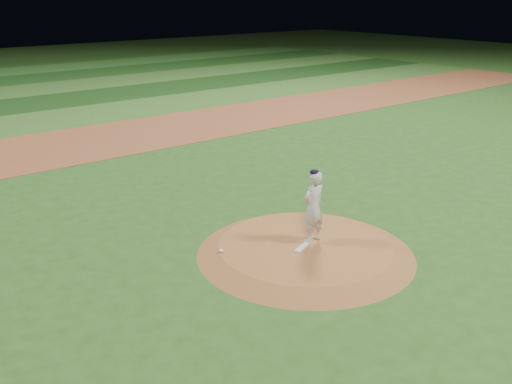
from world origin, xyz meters
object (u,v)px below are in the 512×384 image
Objects in this scene: rosin_bag at (221,251)px; pitcher_on_mound at (313,207)px; pitchers_mound at (305,249)px; pitching_rubber at (303,247)px.

rosin_bag is 0.06× the size of pitcher_on_mound.
pitching_rubber is (-0.19, -0.10, 0.14)m from pitchers_mound.
pitching_rubber is at bearing -152.19° from pitchers_mound.
rosin_bag reaches higher than pitching_rubber.
pitchers_mound is at bearing -27.08° from rosin_bag.
pitcher_on_mound is (0.46, 0.15, 0.93)m from pitching_rubber.
pitcher_on_mound reaches higher than pitching_rubber.
pitcher_on_mound is (2.19, -0.93, 0.91)m from rosin_bag.
pitchers_mound is at bearing -170.28° from pitcher_on_mound.
pitcher_on_mound is at bearing 9.72° from pitchers_mound.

